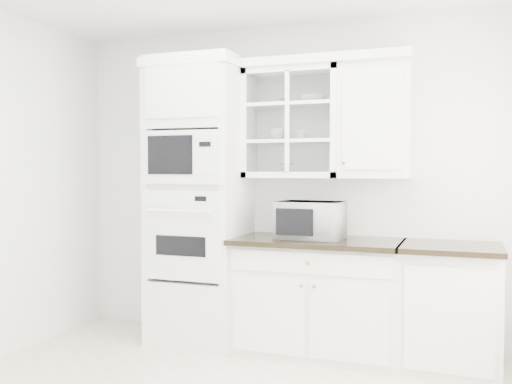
% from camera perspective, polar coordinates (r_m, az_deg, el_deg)
% --- Properties ---
extents(room_shell, '(4.00, 3.50, 2.70)m').
position_cam_1_polar(room_shell, '(3.66, -1.91, 7.12)').
color(room_shell, white).
rests_on(room_shell, ground).
extents(oven_column, '(0.76, 0.68, 2.40)m').
position_cam_1_polar(oven_column, '(4.87, -5.69, -0.91)').
color(oven_column, white).
rests_on(oven_column, ground).
extents(base_cabinet_run, '(1.32, 0.67, 0.92)m').
position_cam_1_polar(base_cabinet_run, '(4.64, 6.21, -10.26)').
color(base_cabinet_run, white).
rests_on(base_cabinet_run, ground).
extents(extra_base_cabinet, '(0.72, 0.67, 0.92)m').
position_cam_1_polar(extra_base_cabinet, '(4.51, 18.84, -10.73)').
color(extra_base_cabinet, white).
rests_on(extra_base_cabinet, ground).
extents(upper_cabinet_glass, '(0.80, 0.33, 0.90)m').
position_cam_1_polar(upper_cabinet_glass, '(4.75, 3.74, 6.87)').
color(upper_cabinet_glass, white).
rests_on(upper_cabinet_glass, room_shell).
extents(upper_cabinet_solid, '(0.55, 0.33, 0.90)m').
position_cam_1_polar(upper_cabinet_solid, '(4.60, 11.88, 6.97)').
color(upper_cabinet_solid, white).
rests_on(upper_cabinet_solid, room_shell).
extents(crown_molding, '(2.14, 0.38, 0.07)m').
position_cam_1_polar(crown_molding, '(4.82, 2.44, 12.63)').
color(crown_molding, white).
rests_on(crown_molding, room_shell).
extents(countertop_microwave, '(0.53, 0.45, 0.30)m').
position_cam_1_polar(countertop_microwave, '(4.56, 5.50, -2.79)').
color(countertop_microwave, white).
rests_on(countertop_microwave, base_cabinet_run).
extents(bowl_a, '(0.20, 0.20, 0.05)m').
position_cam_1_polar(bowl_a, '(4.81, 1.92, 9.01)').
color(bowl_a, white).
rests_on(bowl_a, upper_cabinet_glass).
extents(bowl_b, '(0.24, 0.24, 0.07)m').
position_cam_1_polar(bowl_b, '(4.74, 5.65, 9.22)').
color(bowl_b, white).
rests_on(bowl_b, upper_cabinet_glass).
extents(cup_a, '(0.13, 0.13, 0.10)m').
position_cam_1_polar(cup_a, '(4.80, 2.20, 5.74)').
color(cup_a, white).
rests_on(cup_a, upper_cabinet_glass).
extents(cup_b, '(0.09, 0.09, 0.08)m').
position_cam_1_polar(cup_b, '(4.70, 4.53, 5.71)').
color(cup_b, white).
rests_on(cup_b, upper_cabinet_glass).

